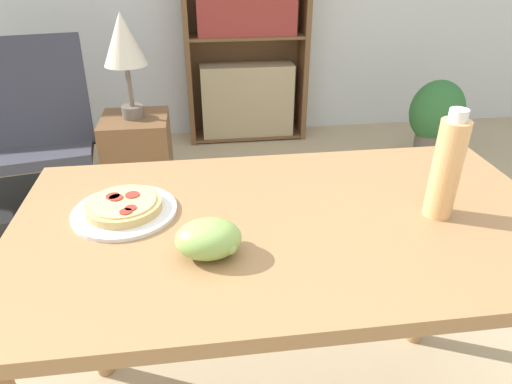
{
  "coord_description": "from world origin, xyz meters",
  "views": [
    {
      "loc": [
        -0.1,
        -0.81,
        1.34
      ],
      "look_at": [
        0.02,
        0.09,
        0.84
      ],
      "focal_mm": 32.0,
      "sensor_mm": 36.0,
      "label": 1
    }
  ],
  "objects": [
    {
      "name": "dining_table",
      "position": [
        0.09,
        0.07,
        0.66
      ],
      "size": [
        1.27,
        0.7,
        0.78
      ],
      "color": "#A37549",
      "rests_on": "ground_plane"
    },
    {
      "name": "pizza_on_plate",
      "position": [
        -0.28,
        0.14,
        0.79
      ],
      "size": [
        0.24,
        0.24,
        0.04
      ],
      "color": "white",
      "rests_on": "dining_table"
    },
    {
      "name": "grape_bunch",
      "position": [
        -0.09,
        -0.05,
        0.82
      ],
      "size": [
        0.14,
        0.11,
        0.08
      ],
      "color": "#93BC5B",
      "rests_on": "dining_table"
    },
    {
      "name": "drink_bottle",
      "position": [
        0.44,
        0.04,
        0.9
      ],
      "size": [
        0.07,
        0.07,
        0.26
      ],
      "color": "#EFB270",
      "rests_on": "dining_table"
    },
    {
      "name": "lounge_chair_near",
      "position": [
        -1.02,
        1.59,
        0.29
      ],
      "size": [
        0.8,
        0.87,
        0.88
      ],
      "rotation": [
        0.0,
        0.0,
        0.19
      ],
      "color": "black",
      "rests_on": "ground_plane"
    },
    {
      "name": "bookshelf",
      "position": [
        0.27,
        2.47,
        0.68
      ],
      "size": [
        0.86,
        0.26,
        1.49
      ],
      "color": "brown",
      "rests_on": "ground_plane"
    },
    {
      "name": "side_table",
      "position": [
        -0.43,
        1.49,
        0.27
      ],
      "size": [
        0.34,
        0.34,
        0.54
      ],
      "color": "brown",
      "rests_on": "ground_plane"
    },
    {
      "name": "table_lamp",
      "position": [
        -0.43,
        1.49,
        0.9
      ],
      "size": [
        0.21,
        0.21,
        0.51
      ],
      "color": "#665B51",
      "rests_on": "side_table"
    },
    {
      "name": "potted_plant_floor",
      "position": [
        1.47,
        1.9,
        0.3
      ],
      "size": [
        0.36,
        0.31,
        0.55
      ],
      "color": "#70665B",
      "rests_on": "ground_plane"
    }
  ]
}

